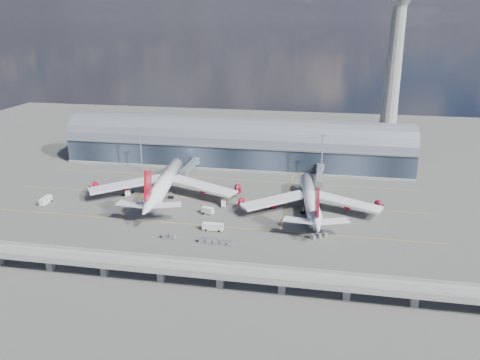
% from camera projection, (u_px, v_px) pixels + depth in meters
% --- Properties ---
extents(ground, '(500.00, 500.00, 0.00)m').
position_uv_depth(ground, '(203.00, 215.00, 206.04)').
color(ground, '#474744').
rests_on(ground, ground).
extents(taxi_lines, '(200.00, 80.12, 0.01)m').
position_uv_depth(taxi_lines, '(215.00, 197.00, 226.58)').
color(taxi_lines, gold).
rests_on(taxi_lines, ground).
extents(terminal, '(200.00, 30.00, 28.00)m').
position_uv_depth(terminal, '(236.00, 146.00, 274.79)').
color(terminal, '#1E2632').
rests_on(terminal, ground).
extents(control_tower, '(19.00, 19.00, 103.00)m').
position_uv_depth(control_tower, '(392.00, 78.00, 251.82)').
color(control_tower, gray).
rests_on(control_tower, ground).
extents(guideway, '(220.00, 8.50, 7.20)m').
position_uv_depth(guideway, '(161.00, 266.00, 153.19)').
color(guideway, gray).
rests_on(guideway, ground).
extents(floodlight_mast_left, '(3.00, 0.70, 25.70)m').
position_uv_depth(floodlight_mast_left, '(141.00, 148.00, 261.15)').
color(floodlight_mast_left, gray).
rests_on(floodlight_mast_left, ground).
extents(floodlight_mast_right, '(3.00, 0.70, 25.70)m').
position_uv_depth(floodlight_mast_right, '(322.00, 157.00, 244.20)').
color(floodlight_mast_right, gray).
rests_on(floodlight_mast_right, ground).
extents(airliner_left, '(74.65, 78.51, 23.92)m').
position_uv_depth(airliner_left, '(164.00, 184.00, 224.97)').
color(airliner_left, white).
rests_on(airliner_left, ground).
extents(airliner_right, '(64.90, 67.87, 21.54)m').
position_uv_depth(airliner_right, '(310.00, 200.00, 207.91)').
color(airliner_right, white).
rests_on(airliner_right, ground).
extents(jet_bridge_left, '(4.40, 28.00, 7.25)m').
position_uv_depth(jet_bridge_left, '(190.00, 166.00, 257.26)').
color(jet_bridge_left, gray).
rests_on(jet_bridge_left, ground).
extents(jet_bridge_right, '(4.40, 32.00, 7.25)m').
position_uv_depth(jet_bridge_right, '(320.00, 174.00, 243.53)').
color(jet_bridge_right, gray).
rests_on(jet_bridge_right, ground).
extents(service_truck_0, '(3.02, 7.86, 3.22)m').
position_uv_depth(service_truck_0, '(46.00, 200.00, 218.40)').
color(service_truck_0, silver).
rests_on(service_truck_0, ground).
extents(service_truck_1, '(5.71, 3.76, 3.04)m').
position_uv_depth(service_truck_1, '(208.00, 211.00, 207.09)').
color(service_truck_1, silver).
rests_on(service_truck_1, ground).
extents(service_truck_2, '(8.57, 2.72, 3.10)m').
position_uv_depth(service_truck_2, '(213.00, 227.00, 190.85)').
color(service_truck_2, silver).
rests_on(service_truck_2, ground).
extents(service_truck_3, '(6.34, 7.04, 3.33)m').
position_uv_depth(service_truck_3, '(270.00, 203.00, 215.54)').
color(service_truck_3, silver).
rests_on(service_truck_3, ground).
extents(service_truck_4, '(3.06, 5.01, 2.71)m').
position_uv_depth(service_truck_4, '(224.00, 203.00, 215.99)').
color(service_truck_4, silver).
rests_on(service_truck_4, ground).
extents(service_truck_5, '(5.04, 7.19, 3.25)m').
position_uv_depth(service_truck_5, '(128.00, 191.00, 229.68)').
color(service_truck_5, silver).
rests_on(service_truck_5, ground).
extents(cargo_train_0, '(5.71, 2.34, 1.89)m').
position_uv_depth(cargo_train_0, '(169.00, 236.00, 184.13)').
color(cargo_train_0, gray).
rests_on(cargo_train_0, ground).
extents(cargo_train_1, '(14.05, 2.68, 1.85)m').
position_uv_depth(cargo_train_1, '(216.00, 242.00, 179.56)').
color(cargo_train_1, gray).
rests_on(cargo_train_1, ground).
extents(cargo_train_2, '(7.27, 5.69, 1.72)m').
position_uv_depth(cargo_train_2, '(318.00, 236.00, 184.84)').
color(cargo_train_2, gray).
rests_on(cargo_train_2, ground).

